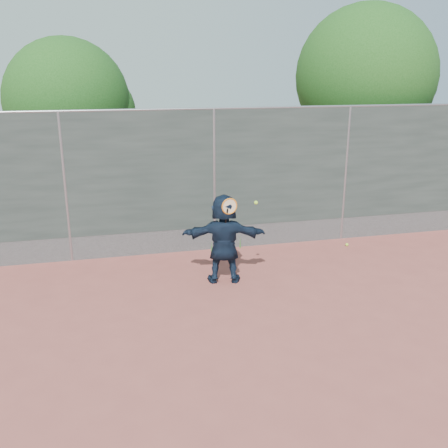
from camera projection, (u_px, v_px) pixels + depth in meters
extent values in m
plane|color=#9E4C42|center=(264.00, 324.00, 7.66)|extent=(80.00, 80.00, 0.00)
imported|color=#121F32|center=(224.00, 239.00, 9.02)|extent=(1.60, 0.77, 1.65)
sphere|color=#AFE933|center=(347.00, 245.00, 11.06)|extent=(0.07, 0.07, 0.07)
cube|color=#38423D|center=(214.00, 170.00, 10.39)|extent=(20.00, 0.04, 2.50)
cube|color=slate|center=(215.00, 238.00, 10.84)|extent=(20.00, 0.03, 0.50)
cylinder|color=gray|center=(214.00, 108.00, 10.02)|extent=(20.00, 0.05, 0.05)
cylinder|color=gray|center=(65.00, 189.00, 9.80)|extent=(0.06, 0.06, 3.00)
cylinder|color=gray|center=(214.00, 182.00, 10.47)|extent=(0.06, 0.06, 3.00)
cylinder|color=gray|center=(345.00, 175.00, 11.13)|extent=(0.06, 0.06, 3.00)
torus|color=orange|center=(229.00, 206.00, 8.65)|extent=(0.29, 0.07, 0.29)
cylinder|color=beige|center=(229.00, 206.00, 8.65)|extent=(0.25, 0.05, 0.25)
cylinder|color=black|center=(226.00, 217.00, 8.71)|extent=(0.05, 0.13, 0.33)
sphere|color=#AFE933|center=(256.00, 203.00, 8.72)|extent=(0.07, 0.07, 0.07)
cylinder|color=#382314|center=(358.00, 164.00, 13.57)|extent=(0.28, 0.28, 2.60)
sphere|color=#23561C|center=(365.00, 76.00, 12.89)|extent=(3.60, 3.60, 3.60)
sphere|color=#23561C|center=(385.00, 90.00, 13.35)|extent=(2.52, 2.52, 2.52)
cylinder|color=#382314|center=(74.00, 178.00, 12.71)|extent=(0.28, 0.28, 2.20)
sphere|color=#23561C|center=(67.00, 101.00, 12.14)|extent=(3.00, 3.00, 3.00)
sphere|color=#23561C|center=(94.00, 112.00, 12.54)|extent=(2.10, 2.10, 2.10)
cone|color=#387226|center=(227.00, 244.00, 10.82)|extent=(0.03, 0.03, 0.26)
cone|color=#387226|center=(240.00, 242.00, 10.90)|extent=(0.03, 0.03, 0.30)
cone|color=#387226|center=(211.00, 246.00, 10.73)|extent=(0.03, 0.03, 0.22)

